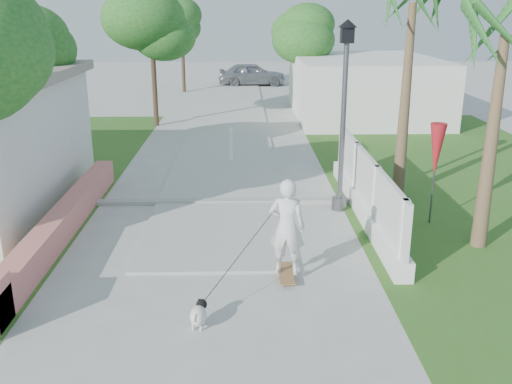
{
  "coord_description": "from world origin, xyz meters",
  "views": [
    {
      "loc": [
        0.55,
        -7.51,
        4.68
      ],
      "look_at": [
        0.83,
        3.51,
        1.1
      ],
      "focal_mm": 40.0,
      "sensor_mm": 36.0,
      "label": 1
    }
  ],
  "objects_px": {
    "bollard": "(231,144)",
    "patio_umbrella": "(436,151)",
    "parked_car": "(252,74)",
    "dog": "(199,314)",
    "street_lamp": "(344,110)",
    "skateboarder": "(249,249)"
  },
  "relations": [
    {
      "from": "bollard",
      "to": "patio_umbrella",
      "type": "height_order",
      "value": "patio_umbrella"
    },
    {
      "from": "bollard",
      "to": "parked_car",
      "type": "height_order",
      "value": "parked_car"
    },
    {
      "from": "dog",
      "to": "parked_car",
      "type": "relative_size",
      "value": 0.14
    },
    {
      "from": "bollard",
      "to": "dog",
      "type": "height_order",
      "value": "bollard"
    },
    {
      "from": "street_lamp",
      "to": "patio_umbrella",
      "type": "distance_m",
      "value": 2.27
    },
    {
      "from": "patio_umbrella",
      "to": "skateboarder",
      "type": "relative_size",
      "value": 1.2
    },
    {
      "from": "skateboarder",
      "to": "dog",
      "type": "xyz_separation_m",
      "value": [
        -0.79,
        -1.07,
        -0.6
      ]
    },
    {
      "from": "street_lamp",
      "to": "parked_car",
      "type": "xyz_separation_m",
      "value": [
        -1.7,
        23.23,
        -1.72
      ]
    },
    {
      "from": "patio_umbrella",
      "to": "dog",
      "type": "distance_m",
      "value": 6.69
    },
    {
      "from": "skateboarder",
      "to": "parked_car",
      "type": "height_order",
      "value": "skateboarder"
    },
    {
      "from": "skateboarder",
      "to": "bollard",
      "type": "bearing_deg",
      "value": -74.06
    },
    {
      "from": "street_lamp",
      "to": "skateboarder",
      "type": "height_order",
      "value": "street_lamp"
    },
    {
      "from": "dog",
      "to": "patio_umbrella",
      "type": "bearing_deg",
      "value": 52.22
    },
    {
      "from": "street_lamp",
      "to": "dog",
      "type": "bearing_deg",
      "value": -119.86
    },
    {
      "from": "skateboarder",
      "to": "dog",
      "type": "relative_size",
      "value": 3.37
    },
    {
      "from": "bollard",
      "to": "parked_car",
      "type": "bearing_deg",
      "value": 86.94
    },
    {
      "from": "bollard",
      "to": "dog",
      "type": "distance_m",
      "value": 9.79
    },
    {
      "from": "street_lamp",
      "to": "dog",
      "type": "distance_m",
      "value": 6.48
    },
    {
      "from": "bollard",
      "to": "street_lamp",
      "type": "bearing_deg",
      "value": -59.04
    },
    {
      "from": "skateboarder",
      "to": "street_lamp",
      "type": "bearing_deg",
      "value": -105.11
    },
    {
      "from": "skateboarder",
      "to": "dog",
      "type": "bearing_deg",
      "value": 66.51
    },
    {
      "from": "patio_umbrella",
      "to": "parked_car",
      "type": "bearing_deg",
      "value": 98.45
    }
  ]
}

